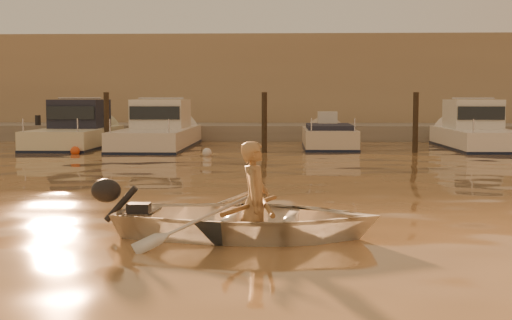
{
  "coord_description": "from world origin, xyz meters",
  "views": [
    {
      "loc": [
        0.42,
        -9.91,
        1.83
      ],
      "look_at": [
        -0.04,
        2.33,
        0.75
      ],
      "focal_mm": 50.0,
      "sensor_mm": 36.0,
      "label": 1
    }
  ],
  "objects_px": {
    "moored_boat_1": "(76,130)",
    "moored_boat_4": "(477,131)",
    "person": "(255,201)",
    "moored_boat_2": "(158,130)",
    "waterfront_building": "(275,86)",
    "moored_boat_3": "(329,142)",
    "dinghy": "(247,219)"
  },
  "relations": [
    {
      "from": "moored_boat_2",
      "to": "moored_boat_3",
      "type": "xyz_separation_m",
      "value": [
        6.24,
        0.0,
        -0.4
      ]
    },
    {
      "from": "moored_boat_2",
      "to": "waterfront_building",
      "type": "relative_size",
      "value": 0.17
    },
    {
      "from": "moored_boat_1",
      "to": "moored_boat_4",
      "type": "relative_size",
      "value": 1.01
    },
    {
      "from": "dinghy",
      "to": "moored_boat_1",
      "type": "height_order",
      "value": "moored_boat_1"
    },
    {
      "from": "person",
      "to": "moored_boat_1",
      "type": "distance_m",
      "value": 18.19
    },
    {
      "from": "waterfront_building",
      "to": "moored_boat_1",
      "type": "bearing_deg",
      "value": -123.23
    },
    {
      "from": "person",
      "to": "moored_boat_1",
      "type": "xyz_separation_m",
      "value": [
        -7.27,
        16.68,
        0.15
      ]
    },
    {
      "from": "person",
      "to": "waterfront_building",
      "type": "height_order",
      "value": "waterfront_building"
    },
    {
      "from": "moored_boat_1",
      "to": "moored_boat_2",
      "type": "bearing_deg",
      "value": 0.0
    },
    {
      "from": "moored_boat_4",
      "to": "dinghy",
      "type": "bearing_deg",
      "value": -114.04
    },
    {
      "from": "moored_boat_1",
      "to": "moored_boat_4",
      "type": "distance_m",
      "value": 14.6
    },
    {
      "from": "dinghy",
      "to": "moored_boat_3",
      "type": "xyz_separation_m",
      "value": [
        2.13,
        16.67,
        -0.01
      ]
    },
    {
      "from": "moored_boat_4",
      "to": "waterfront_building",
      "type": "xyz_separation_m",
      "value": [
        -7.39,
        11.0,
        1.77
      ]
    },
    {
      "from": "moored_boat_4",
      "to": "person",
      "type": "bearing_deg",
      "value": -113.74
    },
    {
      "from": "person",
      "to": "moored_boat_2",
      "type": "bearing_deg",
      "value": 20.59
    },
    {
      "from": "moored_boat_2",
      "to": "person",
      "type": "bearing_deg",
      "value": -75.83
    },
    {
      "from": "moored_boat_2",
      "to": "moored_boat_4",
      "type": "xyz_separation_m",
      "value": [
        11.55,
        0.0,
        0.0
      ]
    },
    {
      "from": "moored_boat_2",
      "to": "moored_boat_3",
      "type": "relative_size",
      "value": 1.49
    },
    {
      "from": "moored_boat_1",
      "to": "waterfront_building",
      "type": "distance_m",
      "value": 13.27
    },
    {
      "from": "person",
      "to": "waterfront_building",
      "type": "bearing_deg",
      "value": 6.54
    },
    {
      "from": "moored_boat_3",
      "to": "waterfront_building",
      "type": "height_order",
      "value": "waterfront_building"
    },
    {
      "from": "dinghy",
      "to": "person",
      "type": "distance_m",
      "value": 0.26
    },
    {
      "from": "person",
      "to": "moored_boat_2",
      "type": "distance_m",
      "value": 17.2
    },
    {
      "from": "dinghy",
      "to": "waterfront_building",
      "type": "relative_size",
      "value": 0.08
    },
    {
      "from": "moored_boat_1",
      "to": "moored_boat_2",
      "type": "distance_m",
      "value": 3.05
    },
    {
      "from": "moored_boat_2",
      "to": "moored_boat_4",
      "type": "bearing_deg",
      "value": 0.0
    },
    {
      "from": "moored_boat_4",
      "to": "waterfront_building",
      "type": "relative_size",
      "value": 0.15
    },
    {
      "from": "moored_boat_3",
      "to": "waterfront_building",
      "type": "relative_size",
      "value": 0.12
    },
    {
      "from": "person",
      "to": "moored_boat_2",
      "type": "relative_size",
      "value": 0.2
    },
    {
      "from": "moored_boat_1",
      "to": "moored_boat_3",
      "type": "xyz_separation_m",
      "value": [
        9.29,
        0.0,
        -0.4
      ]
    },
    {
      "from": "waterfront_building",
      "to": "person",
      "type": "bearing_deg",
      "value": -89.88
    },
    {
      "from": "moored_boat_1",
      "to": "moored_boat_4",
      "type": "height_order",
      "value": "same"
    }
  ]
}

